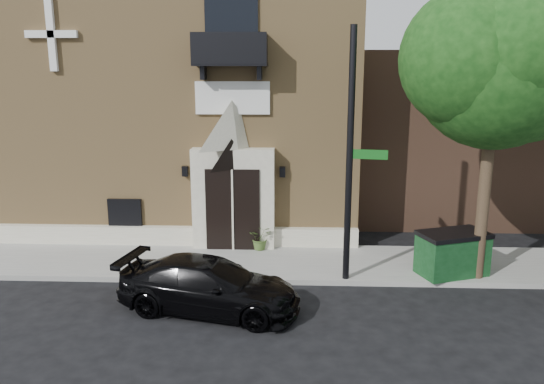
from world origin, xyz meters
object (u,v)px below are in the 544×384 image
Objects in this scene: dumpster at (452,253)px; fire_hydrant at (441,262)px; black_sedan at (209,285)px; street_sign at (350,157)px.

fire_hydrant is at bearing 172.78° from dumpster.
dumpster is at bearing -58.44° from black_sedan.
fire_hydrant is at bearing -58.12° from black_sedan.
dumpster is (0.31, 0.07, 0.25)m from fire_hydrant.
street_sign is at bearing -172.53° from fire_hydrant.
fire_hydrant is at bearing 16.95° from street_sign.
street_sign is 9.00× the size of fire_hydrant.
street_sign is at bearing -49.98° from black_sedan.
black_sedan is 0.66× the size of street_sign.
black_sedan is 2.10× the size of dumpster.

